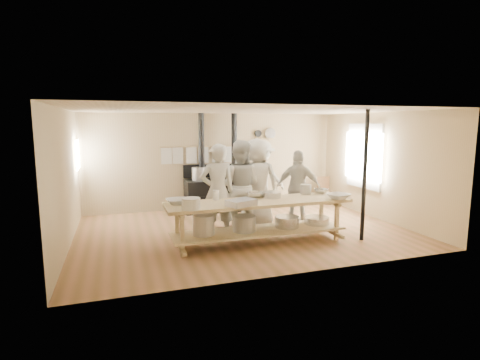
% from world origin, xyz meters
% --- Properties ---
extents(ground, '(7.00, 7.00, 0.00)m').
position_xyz_m(ground, '(0.00, 0.00, 0.00)').
color(ground, brown).
rests_on(ground, ground).
extents(room_shell, '(7.00, 7.00, 7.00)m').
position_xyz_m(room_shell, '(0.00, 0.00, 1.62)').
color(room_shell, tan).
rests_on(room_shell, ground).
extents(window_right, '(0.09, 1.50, 1.65)m').
position_xyz_m(window_right, '(3.47, 0.60, 1.50)').
color(window_right, beige).
rests_on(window_right, ground).
extents(left_opening, '(0.00, 0.90, 0.90)m').
position_xyz_m(left_opening, '(-3.45, 2.00, 1.60)').
color(left_opening, white).
rests_on(left_opening, ground).
extents(stove, '(1.90, 0.75, 2.60)m').
position_xyz_m(stove, '(-0.01, 2.12, 0.52)').
color(stove, black).
rests_on(stove, ground).
extents(towel_rail, '(3.00, 0.04, 0.47)m').
position_xyz_m(towel_rail, '(-0.00, 2.40, 1.55)').
color(towel_rail, '#A1875C').
rests_on(towel_rail, ground).
extents(back_wall_shelf, '(0.63, 0.14, 0.32)m').
position_xyz_m(back_wall_shelf, '(1.46, 2.43, 2.00)').
color(back_wall_shelf, '#A1875C').
rests_on(back_wall_shelf, ground).
extents(prep_table, '(3.60, 0.90, 0.85)m').
position_xyz_m(prep_table, '(-0.01, -0.90, 0.52)').
color(prep_table, '#A1875C').
rests_on(prep_table, ground).
extents(support_post, '(0.08, 0.08, 2.60)m').
position_xyz_m(support_post, '(2.05, -1.35, 1.30)').
color(support_post, black).
rests_on(support_post, ground).
extents(cook_far_left, '(0.72, 0.49, 1.93)m').
position_xyz_m(cook_far_left, '(-0.68, -0.32, 0.97)').
color(cook_far_left, '#BAB7A5').
rests_on(cook_far_left, ground).
extents(cook_left, '(1.20, 1.11, 1.98)m').
position_xyz_m(cook_left, '(-0.09, 0.06, 0.99)').
color(cook_left, '#BAB7A5').
rests_on(cook_left, ground).
extents(cook_center, '(1.09, 0.82, 2.01)m').
position_xyz_m(cook_center, '(0.39, 0.27, 1.00)').
color(cook_center, '#BAB7A5').
rests_on(cook_center, ground).
extents(cook_right, '(1.09, 0.83, 1.72)m').
position_xyz_m(cook_right, '(1.36, 0.13, 0.86)').
color(cook_right, '#BAB7A5').
rests_on(cook_right, ground).
extents(cook_by_window, '(1.26, 0.75, 1.91)m').
position_xyz_m(cook_by_window, '(0.94, 1.36, 0.96)').
color(cook_by_window, '#BAB7A5').
rests_on(cook_by_window, ground).
extents(chair, '(0.46, 0.46, 0.78)m').
position_xyz_m(chair, '(3.15, 1.97, 0.23)').
color(chair, brown).
rests_on(chair, ground).
extents(bowl_white_a, '(0.46, 0.46, 0.10)m').
position_xyz_m(bowl_white_a, '(-1.55, -0.72, 0.90)').
color(bowl_white_a, silver).
rests_on(bowl_white_a, prep_table).
extents(bowl_steel_a, '(0.44, 0.44, 0.11)m').
position_xyz_m(bowl_steel_a, '(0.04, -0.57, 0.90)').
color(bowl_steel_a, silver).
rests_on(bowl_steel_a, prep_table).
extents(bowl_white_b, '(0.54, 0.54, 0.11)m').
position_xyz_m(bowl_white_b, '(1.55, -1.23, 0.90)').
color(bowl_white_b, silver).
rests_on(bowl_white_b, prep_table).
extents(bowl_steel_b, '(0.32, 0.32, 0.09)m').
position_xyz_m(bowl_steel_b, '(1.55, -0.57, 0.90)').
color(bowl_steel_b, silver).
rests_on(bowl_steel_b, prep_table).
extents(roasting_pan, '(0.60, 0.51, 0.11)m').
position_xyz_m(roasting_pan, '(-0.47, -1.22, 0.91)').
color(roasting_pan, '#B2B2B7').
rests_on(roasting_pan, prep_table).
extents(mixing_bowl_large, '(0.49, 0.49, 0.12)m').
position_xyz_m(mixing_bowl_large, '(0.35, -0.70, 0.91)').
color(mixing_bowl_large, silver).
rests_on(mixing_bowl_large, prep_table).
extents(bucket_galv, '(0.27, 0.27, 0.21)m').
position_xyz_m(bucket_galv, '(1.18, -0.57, 0.95)').
color(bucket_galv, gray).
rests_on(bucket_galv, prep_table).
extents(deep_bowl_enamel, '(0.42, 0.42, 0.20)m').
position_xyz_m(deep_bowl_enamel, '(-1.39, -1.23, 0.95)').
color(deep_bowl_enamel, silver).
rests_on(deep_bowl_enamel, prep_table).
extents(pitcher, '(0.14, 0.14, 0.19)m').
position_xyz_m(pitcher, '(-0.77, -0.57, 0.95)').
color(pitcher, silver).
rests_on(pitcher, prep_table).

